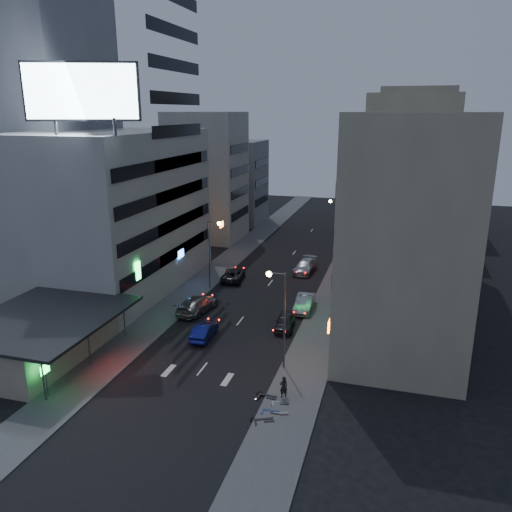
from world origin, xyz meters
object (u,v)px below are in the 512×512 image
at_px(parked_car_right_far, 305,266).
at_px(scooter_black_a, 273,410).
at_px(scooter_silver_b, 288,395).
at_px(parked_car_left, 233,274).
at_px(parked_car_right_mid, 304,303).
at_px(road_car_silver, 197,304).
at_px(parked_car_right_near, 285,322).
at_px(road_car_blue, 204,331).
at_px(scooter_blue, 281,404).
at_px(scooter_silver_a, 288,405).
at_px(scooter_black_b, 278,389).
at_px(person, 284,387).

bearing_deg(parked_car_right_far, scooter_black_a, -78.63).
distance_m(scooter_black_a, scooter_silver_b, 2.24).
xyz_separation_m(parked_car_left, scooter_black_a, (11.85, -26.77, -0.01)).
distance_m(parked_car_right_mid, road_car_silver, 11.17).
bearing_deg(parked_car_right_near, road_car_blue, -153.62).
distance_m(parked_car_right_far, scooter_blue, 31.77).
distance_m(parked_car_right_near, road_car_silver, 9.80).
xyz_separation_m(scooter_silver_a, scooter_black_b, (-1.10, 1.66, 0.12)).
bearing_deg(scooter_black_a, road_car_blue, 17.70).
bearing_deg(road_car_silver, scooter_silver_b, 140.62).
bearing_deg(person, scooter_black_a, 51.56).
distance_m(scooter_blue, scooter_black_b, 1.82).
bearing_deg(scooter_blue, parked_car_left, 22.97).
relative_size(parked_car_left, scooter_black_a, 2.66).
distance_m(parked_car_right_far, scooter_black_b, 29.98).
relative_size(parked_car_right_near, scooter_silver_a, 2.49).
relative_size(road_car_blue, scooter_silver_b, 2.51).
bearing_deg(parked_car_right_near, scooter_blue, -83.44).
xyz_separation_m(person, scooter_blue, (0.21, -1.80, -0.27)).
height_order(person, scooter_black_a, person).
xyz_separation_m(parked_car_right_mid, scooter_black_a, (1.58, -19.57, -0.08)).
bearing_deg(person, road_car_silver, -83.57).
relative_size(person, scooter_black_a, 0.84).
height_order(parked_car_right_far, scooter_blue, parked_car_right_far).
distance_m(road_car_silver, scooter_black_a, 20.16).
xyz_separation_m(road_car_blue, scooter_black_a, (9.16, -10.42, 0.01)).
height_order(parked_car_right_far, road_car_blue, parked_car_right_far).
xyz_separation_m(road_car_silver, scooter_black_b, (11.89, -13.47, -0.10)).
height_order(parked_car_left, road_car_silver, road_car_silver).
height_order(road_car_blue, scooter_silver_b, road_car_blue).
height_order(road_car_silver, scooter_silver_b, road_car_silver).
xyz_separation_m(road_car_blue, scooter_silver_b, (9.75, -8.26, -0.06)).
relative_size(scooter_black_a, scooter_silver_b, 1.15).
xyz_separation_m(parked_car_right_near, parked_car_right_far, (-1.43, 17.85, 0.10)).
xyz_separation_m(parked_car_left, road_car_silver, (-0.33, -10.70, 0.12)).
relative_size(parked_car_left, road_car_silver, 0.89).
bearing_deg(scooter_black_b, road_car_silver, 46.20).
xyz_separation_m(parked_car_left, scooter_silver_b, (12.44, -24.60, -0.08)).
height_order(parked_car_right_mid, parked_car_left, parked_car_right_mid).
relative_size(scooter_blue, scooter_black_b, 0.88).
xyz_separation_m(scooter_silver_a, scooter_silver_b, (-0.22, 1.24, 0.02)).
xyz_separation_m(parked_car_left, person, (11.96, -24.10, 0.22)).
relative_size(parked_car_left, scooter_blue, 2.88).
distance_m(scooter_silver_a, scooter_silver_b, 1.26).
bearing_deg(parked_car_right_mid, scooter_silver_a, -83.90).
relative_size(scooter_silver_a, scooter_black_b, 0.81).
bearing_deg(parked_car_left, scooter_blue, 107.38).
height_order(parked_car_right_far, scooter_black_b, parked_car_right_far).
relative_size(parked_car_left, person, 3.16).
bearing_deg(parked_car_right_far, scooter_silver_a, -76.98).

